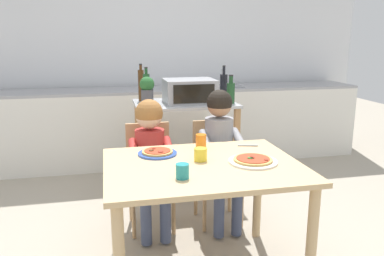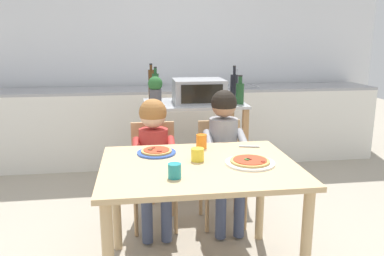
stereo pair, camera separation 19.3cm
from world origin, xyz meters
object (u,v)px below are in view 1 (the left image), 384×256
object	(u,v)px
drinking_cup_orange	(201,141)
serving_spoon	(248,145)
toaster_oven	(190,91)
bottle_brown_beer	(224,86)
drinking_cup_yellow	(201,154)
dining_chair_left	(150,168)
pizza_plate_blue_rimmed	(157,153)
drinking_cup_teal	(182,171)
kitchen_island_cart	(185,133)
potted_herb_plant	(147,90)
child_in_red_shirt	(151,148)
bottle_dark_olive_oil	(141,85)
dining_table	(203,180)
bottle_tall_green_wine	(146,88)
bottle_slim_sauce	(231,92)
dining_chair_right	(216,163)
pizza_plate_white	(253,161)
child_in_grey_shirt	(221,142)

from	to	relation	value
drinking_cup_orange	serving_spoon	distance (m)	0.33
toaster_oven	drinking_cup_orange	xyz separation A→B (m)	(-0.15, -1.04, -0.20)
bottle_brown_beer	drinking_cup_yellow	world-z (taller)	bottle_brown_beer
bottle_brown_beer	dining_chair_left	bearing A→B (deg)	-138.25
dining_chair_left	drinking_cup_yellow	xyz separation A→B (m)	(0.24, -0.69, 0.30)
pizza_plate_blue_rimmed	drinking_cup_teal	world-z (taller)	drinking_cup_teal
toaster_oven	drinking_cup_orange	distance (m)	1.07
kitchen_island_cart	potted_herb_plant	xyz separation A→B (m)	(-0.37, -0.16, 0.44)
potted_herb_plant	child_in_red_shirt	bearing A→B (deg)	-94.52
toaster_oven	drinking_cup_orange	size ratio (longest dim) A/B	4.87
bottle_dark_olive_oil	dining_table	bearing A→B (deg)	-82.19
bottle_brown_beer	drinking_cup_yellow	distance (m)	1.55
bottle_brown_beer	dining_table	distance (m)	1.63
potted_herb_plant	bottle_brown_beer	bearing A→B (deg)	17.50
bottle_tall_green_wine	bottle_slim_sauce	distance (m)	0.77
toaster_oven	drinking_cup_teal	size ratio (longest dim) A/B	5.80
potted_herb_plant	drinking_cup_teal	bearing A→B (deg)	-89.01
dining_table	dining_chair_left	world-z (taller)	dining_chair_left
dining_chair_right	drinking_cup_yellow	bearing A→B (deg)	-113.70
dining_table	potted_herb_plant	bearing A→B (deg)	98.82
bottle_dark_olive_oil	bottle_tall_green_wine	world-z (taller)	bottle_dark_olive_oil
bottle_slim_sauce	dining_chair_left	world-z (taller)	bottle_slim_sauce
bottle_brown_beer	bottle_tall_green_wine	distance (m)	0.77
bottle_brown_beer	child_in_red_shirt	size ratio (longest dim) A/B	0.33
bottle_tall_green_wine	dining_chair_right	xyz separation A→B (m)	(0.48, -0.65, -0.54)
bottle_tall_green_wine	drinking_cup_orange	bearing A→B (deg)	-76.75
pizza_plate_white	drinking_cup_orange	size ratio (longest dim) A/B	3.09
kitchen_island_cart	dining_chair_left	world-z (taller)	kitchen_island_cart
dining_chair_right	drinking_cup_yellow	distance (m)	0.80
bottle_slim_sauce	serving_spoon	distance (m)	0.99
drinking_cup_orange	dining_chair_left	bearing A→B (deg)	126.15
drinking_cup_yellow	drinking_cup_orange	world-z (taller)	drinking_cup_orange
bottle_dark_olive_oil	dining_chair_right	xyz separation A→B (m)	(0.51, -0.82, -0.55)
dining_table	bottle_dark_olive_oil	bearing A→B (deg)	97.81
bottle_brown_beer	serving_spoon	distance (m)	1.22
serving_spoon	dining_table	bearing A→B (deg)	-142.63
toaster_oven	drinking_cup_teal	world-z (taller)	toaster_oven
bottle_tall_green_wine	serving_spoon	distance (m)	1.26
child_in_grey_shirt	pizza_plate_white	distance (m)	0.67
bottle_brown_beer	bottle_dark_olive_oil	bearing A→B (deg)	174.08
bottle_brown_beer	drinking_cup_orange	world-z (taller)	bottle_brown_beer
drinking_cup_orange	serving_spoon	xyz separation A→B (m)	(0.33, -0.03, -0.04)
bottle_dark_olive_oil	dining_chair_right	distance (m)	1.12
potted_herb_plant	bottle_dark_olive_oil	bearing A→B (deg)	93.92
bottle_dark_olive_oil	drinking_cup_orange	distance (m)	1.29
bottle_tall_green_wine	drinking_cup_orange	world-z (taller)	bottle_tall_green_wine
bottle_tall_green_wine	pizza_plate_white	xyz separation A→B (m)	(0.48, -1.44, -0.27)
kitchen_island_cart	bottle_tall_green_wine	xyz separation A→B (m)	(-0.36, -0.01, 0.44)
bottle_slim_sauce	dining_chair_right	distance (m)	0.77
bottle_tall_green_wine	dining_chair_left	xyz separation A→B (m)	(-0.06, -0.64, -0.54)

